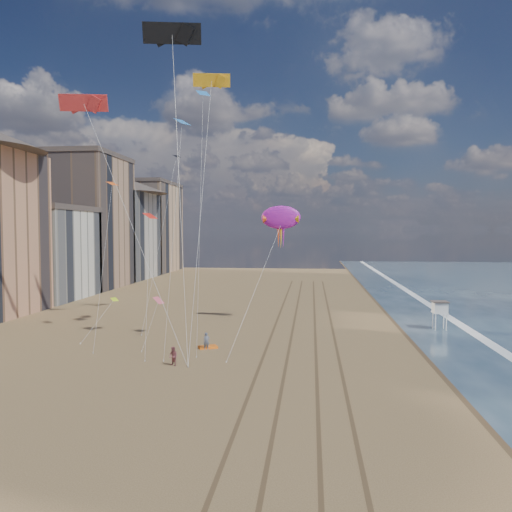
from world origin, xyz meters
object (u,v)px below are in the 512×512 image
(grounded_kite, at_px, (208,347))
(kite_flyer_a, at_px, (206,341))
(show_kite, at_px, (281,218))
(lifeguard_stand, at_px, (440,308))
(kite_flyer_b, at_px, (173,356))

(grounded_kite, bearing_deg, kite_flyer_a, -114.75)
(show_kite, bearing_deg, lifeguard_stand, -3.54)
(show_kite, relative_size, kite_flyer_b, 13.45)
(lifeguard_stand, bearing_deg, show_kite, 176.46)
(lifeguard_stand, distance_m, kite_flyer_b, 35.19)
(grounded_kite, xyz_separation_m, kite_flyer_b, (-1.75, -7.19, 0.79))
(kite_flyer_b, bearing_deg, kite_flyer_a, 108.12)
(show_kite, bearing_deg, kite_flyer_a, -114.58)
(show_kite, xyz_separation_m, kite_flyer_a, (-6.86, -14.99, -13.26))
(grounded_kite, distance_m, show_kite, 21.14)
(grounded_kite, distance_m, kite_flyer_a, 1.10)
(grounded_kite, xyz_separation_m, kite_flyer_a, (0.01, -0.77, 0.80))
(lifeguard_stand, relative_size, kite_flyer_b, 2.01)
(lifeguard_stand, bearing_deg, kite_flyer_b, -144.98)
(kite_flyer_b, bearing_deg, show_kite, 101.51)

